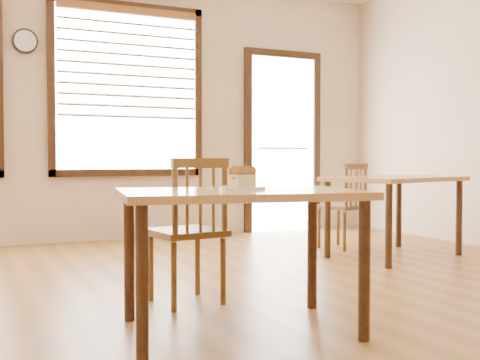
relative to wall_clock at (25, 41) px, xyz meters
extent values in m
plane|color=#95592B|center=(0.80, -3.96, -2.15)|extent=(8.00, 8.00, 0.00)
plane|color=beige|center=(0.80, 0.04, -0.65)|extent=(7.00, 0.00, 7.00)
cube|color=white|center=(1.10, 0.03, -0.45)|extent=(1.60, 0.02, 1.80)
cube|color=#341D0E|center=(1.10, 0.01, 0.49)|extent=(1.76, 0.06, 0.08)
cube|color=#341D0E|center=(1.10, 0.01, -1.39)|extent=(1.76, 0.06, 0.08)
cube|color=#341D0E|center=(0.26, 0.01, -0.45)|extent=(0.08, 0.06, 1.96)
cube|color=#341D0E|center=(1.94, 0.01, -0.45)|extent=(0.08, 0.06, 1.96)
cube|color=brown|center=(1.10, -0.02, 0.43)|extent=(1.58, 0.08, 0.08)
cube|color=brown|center=(1.10, -0.02, 0.40)|extent=(1.56, 0.05, 0.03)
cube|color=brown|center=(1.10, -0.02, 0.28)|extent=(1.56, 0.05, 0.03)
cube|color=brown|center=(1.10, -0.02, 0.17)|extent=(1.56, 0.05, 0.03)
cube|color=brown|center=(1.10, -0.02, 0.05)|extent=(1.56, 0.05, 0.03)
cube|color=brown|center=(1.10, -0.02, -0.06)|extent=(1.56, 0.05, 0.03)
cube|color=brown|center=(1.10, -0.02, -0.18)|extent=(1.56, 0.05, 0.03)
cube|color=brown|center=(1.10, -0.02, -0.29)|extent=(1.56, 0.05, 0.03)
cube|color=brown|center=(1.10, -0.02, -0.41)|extent=(1.56, 0.05, 0.03)
cube|color=brown|center=(1.10, -0.02, -0.52)|extent=(1.56, 0.05, 0.03)
cube|color=brown|center=(1.10, -0.02, -0.64)|extent=(1.56, 0.05, 0.03)
cube|color=brown|center=(1.10, -0.02, -0.76)|extent=(1.56, 0.05, 0.03)
cube|color=white|center=(3.10, 0.03, -1.05)|extent=(0.90, 0.02, 2.20)
cube|color=#341D0E|center=(2.60, 0.01, -1.05)|extent=(0.09, 0.06, 2.20)
cube|color=#341D0E|center=(3.59, 0.01, -1.05)|extent=(0.09, 0.06, 2.20)
cube|color=#341D0E|center=(3.10, 0.01, 0.10)|extent=(1.08, 0.06, 0.09)
cylinder|color=#B2B2B7|center=(3.10, 0.00, -1.10)|extent=(0.72, 0.03, 0.03)
cylinder|color=black|center=(0.00, 0.00, 0.00)|extent=(0.26, 0.04, 0.26)
cylinder|color=white|center=(0.00, -0.02, 0.00)|extent=(0.22, 0.01, 0.22)
cube|color=tan|center=(0.70, -3.82, -1.42)|extent=(1.37, 1.03, 0.04)
cylinder|color=#341D0E|center=(0.10, -4.06, -1.79)|extent=(0.06, 0.06, 0.71)
cylinder|color=#341D0E|center=(1.19, -4.25, -1.79)|extent=(0.06, 0.06, 0.71)
cylinder|color=#341D0E|center=(0.22, -3.38, -1.79)|extent=(0.06, 0.06, 0.71)
cylinder|color=#341D0E|center=(1.31, -3.57, -1.79)|extent=(0.06, 0.06, 0.71)
cube|color=brown|center=(0.66, -3.12, -1.70)|extent=(0.47, 0.47, 0.04)
cylinder|color=brown|center=(0.80, -2.93, -1.95)|extent=(0.04, 0.04, 0.43)
cylinder|color=brown|center=(0.47, -2.97, -1.95)|extent=(0.04, 0.04, 0.43)
cylinder|color=brown|center=(0.84, -3.27, -1.95)|extent=(0.04, 0.04, 0.43)
cylinder|color=brown|center=(0.51, -3.31, -1.95)|extent=(0.04, 0.04, 0.43)
cylinder|color=brown|center=(0.85, -3.29, -1.47)|extent=(0.04, 0.04, 0.46)
cylinder|color=brown|center=(0.51, -3.33, -1.47)|extent=(0.04, 0.04, 0.46)
cube|color=brown|center=(0.68, -3.31, -1.26)|extent=(0.38, 0.09, 0.06)
cylinder|color=brown|center=(0.77, -3.30, -1.48)|extent=(0.02, 0.02, 0.40)
cylinder|color=brown|center=(0.68, -3.31, -1.48)|extent=(0.02, 0.02, 0.40)
cylinder|color=brown|center=(0.59, -3.32, -1.48)|extent=(0.02, 0.02, 0.40)
cube|color=tan|center=(3.04, -2.23, -1.42)|extent=(1.40, 1.10, 0.04)
cylinder|color=#341D0E|center=(2.60, -2.70, -1.79)|extent=(0.06, 0.06, 0.71)
cylinder|color=#341D0E|center=(3.66, -2.42, -1.79)|extent=(0.06, 0.06, 0.71)
cylinder|color=#341D0E|center=(2.43, -2.04, -1.79)|extent=(0.06, 0.06, 0.71)
cylinder|color=#341D0E|center=(3.48, -1.76, -1.79)|extent=(0.06, 0.06, 0.71)
cube|color=brown|center=(2.90, -1.58, -1.73)|extent=(0.50, 0.50, 0.04)
cylinder|color=brown|center=(3.00, -1.37, -1.96)|extent=(0.03, 0.03, 0.41)
cylinder|color=brown|center=(2.69, -1.47, -1.96)|extent=(0.03, 0.03, 0.41)
cylinder|color=brown|center=(3.10, -1.68, -1.96)|extent=(0.03, 0.03, 0.41)
cylinder|color=brown|center=(2.80, -1.78, -1.96)|extent=(0.03, 0.03, 0.41)
cylinder|color=brown|center=(3.11, -1.70, -1.51)|extent=(0.03, 0.03, 0.43)
cylinder|color=brown|center=(2.80, -1.80, -1.51)|extent=(0.03, 0.03, 0.43)
cube|color=brown|center=(2.95, -1.75, -1.31)|extent=(0.35, 0.15, 0.06)
cylinder|color=brown|center=(3.04, -1.72, -1.52)|extent=(0.02, 0.02, 0.38)
cylinder|color=brown|center=(2.95, -1.75, -1.52)|extent=(0.02, 0.02, 0.38)
cylinder|color=brown|center=(2.87, -1.77, -1.52)|extent=(0.02, 0.02, 0.38)
cylinder|color=white|center=(0.72, -3.82, -1.39)|extent=(0.24, 0.24, 0.02)
cylinder|color=white|center=(0.72, -3.82, -1.40)|extent=(0.17, 0.17, 0.01)
cube|color=tan|center=(0.72, -3.82, -1.35)|extent=(0.13, 0.11, 0.06)
cube|color=#3D1128|center=(0.72, -3.82, -1.31)|extent=(0.13, 0.11, 0.01)
cube|color=#995C30|center=(0.72, -3.82, -1.30)|extent=(0.14, 0.11, 0.03)
sphere|color=#995C30|center=(0.70, -3.78, -1.28)|extent=(0.02, 0.02, 0.02)
sphere|color=#995C30|center=(0.73, -3.83, -1.28)|extent=(0.02, 0.02, 0.02)
sphere|color=#995C30|center=(0.70, -3.81, -1.28)|extent=(0.02, 0.02, 0.02)
sphere|color=#995C30|center=(0.72, -3.84, -1.28)|extent=(0.02, 0.02, 0.02)
sphere|color=#995C30|center=(0.77, -3.80, -1.28)|extent=(0.02, 0.02, 0.02)
sphere|color=#995C30|center=(0.68, -3.85, -1.28)|extent=(0.01, 0.01, 0.01)
sphere|color=#995C30|center=(0.71, -3.81, -1.28)|extent=(0.02, 0.02, 0.02)
sphere|color=#995C30|center=(0.72, -3.78, -1.28)|extent=(0.02, 0.02, 0.02)
sphere|color=#995C30|center=(0.75, -3.81, -1.28)|extent=(0.02, 0.02, 0.02)
sphere|color=#995C30|center=(0.70, -3.79, -1.28)|extent=(0.02, 0.02, 0.02)
sphere|color=#995C30|center=(0.66, -3.79, -1.28)|extent=(0.02, 0.02, 0.02)
sphere|color=#995C30|center=(0.70, -3.82, -1.28)|extent=(0.02, 0.02, 0.02)
sphere|color=#995C30|center=(0.69, -3.79, -1.28)|extent=(0.01, 0.01, 0.01)
sphere|color=#995C30|center=(0.74, -3.80, -1.28)|extent=(0.02, 0.02, 0.02)
sphere|color=#995C30|center=(0.66, -3.82, -1.29)|extent=(0.02, 0.02, 0.02)
sphere|color=#995C30|center=(0.66, -3.82, -1.30)|extent=(0.02, 0.02, 0.02)
sphere|color=#995C30|center=(0.66, -3.83, -1.31)|extent=(0.01, 0.01, 0.01)
sphere|color=#995C30|center=(0.65, -3.80, -1.30)|extent=(0.01, 0.01, 0.01)
sphere|color=#995C30|center=(0.67, -3.86, -1.33)|extent=(0.01, 0.01, 0.01)
sphere|color=#995C30|center=(0.66, -3.82, -1.33)|extent=(0.01, 0.01, 0.01)
camera|label=1|loc=(-0.64, -6.70, -1.24)|focal=45.00mm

